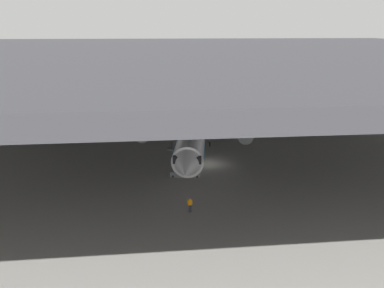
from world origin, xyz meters
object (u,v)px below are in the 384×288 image
boarding_stairs (185,170)px  crew_worker_by_stairs (174,161)px  crew_worker_near_nose (190,204)px  airplane_main (194,129)px  airplane_distant (53,107)px

boarding_stairs → crew_worker_by_stairs: size_ratio=2.84×
boarding_stairs → crew_worker_near_nose: bearing=-91.8°
crew_worker_near_nose → crew_worker_by_stairs: crew_worker_near_nose is taller
airplane_main → airplane_distant: 34.97m
airplane_main → crew_worker_near_nose: bearing=-97.1°
airplane_distant → crew_worker_by_stairs: bearing=-51.0°
crew_worker_by_stairs → airplane_main: bearing=63.1°
airplane_distant → crew_worker_near_nose: bearing=-60.1°
airplane_main → crew_worker_by_stairs: 8.37m
airplane_main → crew_worker_by_stairs: size_ratio=22.91×
airplane_distant → airplane_main: bearing=-39.0°
airplane_main → airplane_distant: airplane_main is taller
crew_worker_by_stairs → airplane_distant: (-23.57, 29.12, 2.08)m
airplane_main → boarding_stairs: (-2.28, -10.43, -2.81)m
airplane_main → crew_worker_by_stairs: (-3.60, -7.11, -2.59)m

